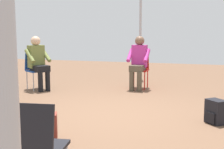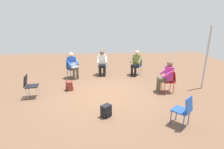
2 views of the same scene
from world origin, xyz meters
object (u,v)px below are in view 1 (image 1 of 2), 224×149
chair_west (140,67)px  person_in_olive (38,60)px  backpack_near_laptop_user (216,113)px  backpack_by_empty_chair (46,130)px  chair_southwest (35,68)px  chair_east (36,144)px  person_in_magenta (138,60)px

chair_west → person_in_olive: bearing=24.1°
backpack_near_laptop_user → backpack_by_empty_chair: (1.40, -2.07, 0.00)m
chair_southwest → chair_east: same height
chair_southwest → person_in_olive: bearing=90.0°
person_in_magenta → chair_west: bearing=-90.0°
chair_southwest → backpack_near_laptop_user: bearing=101.0°
backpack_near_laptop_user → backpack_by_empty_chair: same height
chair_southwest → backpack_by_empty_chair: chair_southwest is taller
chair_west → person_in_olive: size_ratio=0.69×
person_in_magenta → backpack_by_empty_chair: person_in_magenta is taller
chair_east → chair_west: bearing=84.7°
chair_southwest → person_in_magenta: 2.43m
chair_east → person_in_olive: 4.91m
person_in_magenta → backpack_by_empty_chair: size_ratio=3.44×
chair_west → chair_east: (5.18, 0.17, 0.00)m
chair_southwest → chair_west: bearing=143.0°
chair_east → backpack_near_laptop_user: (-2.67, 1.47, -0.34)m
backpack_near_laptop_user → person_in_olive: bearing=-112.8°
person_in_olive → chair_east: bearing=63.3°
chair_east → backpack_by_empty_chair: size_ratio=2.36×
chair_southwest → person_in_magenta: bearing=139.3°
chair_southwest → person_in_olive: person_in_olive is taller
chair_southwest → backpack_near_laptop_user: size_ratio=2.36×
backpack_near_laptop_user → chair_west: bearing=-146.8°
chair_southwest → person_in_olive: (0.09, 0.14, 0.20)m
person_in_olive → backpack_by_empty_chair: 3.55m
chair_west → backpack_by_empty_chair: 3.95m
chair_southwest → person_in_olive: size_ratio=0.69×
person_in_magenta → backpack_near_laptop_user: (2.35, 1.65, -0.54)m
chair_southwest → chair_east: 5.06m
chair_southwest → chair_east: (4.38, 2.52, 0.00)m
chair_west → person_in_magenta: 0.26m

